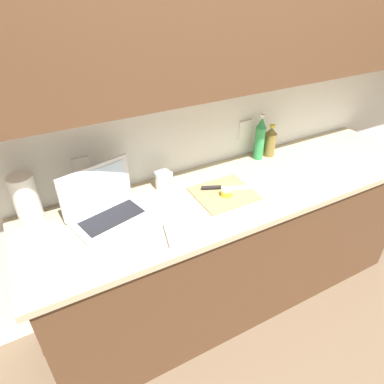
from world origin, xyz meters
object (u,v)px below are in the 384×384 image
cutting_board (224,193)px  bottle_oil_tall (260,139)px  measuring_cup (163,180)px  laptop (106,206)px  lemon_half_cut (226,193)px  bottle_green_soda (270,142)px  knife (217,188)px  paper_towel_roll (27,201)px

cutting_board → bottle_oil_tall: bottle_oil_tall is taller
measuring_cup → laptop: bearing=-163.4°
lemon_half_cut → bottle_green_soda: size_ratio=0.30×
knife → measuring_cup: (-0.26, 0.16, 0.04)m
bottle_green_soda → laptop: bearing=-173.0°
knife → measuring_cup: bearing=171.7°
laptop → measuring_cup: (0.35, 0.10, -0.01)m
measuring_cup → bottle_green_soda: bearing=2.5°
bottle_green_soda → bottle_oil_tall: bottle_oil_tall is taller
measuring_cup → paper_towel_roll: 0.69m
bottle_oil_tall → cutting_board: bearing=-149.4°
lemon_half_cut → measuring_cup: size_ratio=0.60×
knife → lemon_half_cut: lemon_half_cut is taller
lemon_half_cut → bottle_oil_tall: (0.42, 0.27, 0.11)m
laptop → cutting_board: size_ratio=1.32×
knife → measuring_cup: size_ratio=2.40×
lemon_half_cut → bottle_oil_tall: bottle_oil_tall is taller
cutting_board → measuring_cup: bearing=141.7°
laptop → paper_towel_roll: paper_towel_roll is taller
measuring_cup → bottle_oil_tall: bearing=2.8°
knife → lemon_half_cut: size_ratio=4.01×
bottle_oil_tall → measuring_cup: bearing=-177.2°
laptop → bottle_green_soda: laptop is taller
cutting_board → paper_towel_roll: size_ratio=1.20×
bottle_green_soda → bottle_oil_tall: (-0.09, -0.00, 0.04)m
laptop → lemon_half_cut: bearing=-26.6°
measuring_cup → paper_towel_roll: (-0.68, 0.02, 0.08)m
lemon_half_cut → measuring_cup: bearing=138.4°
lemon_half_cut → bottle_green_soda: 0.58m
cutting_board → lemon_half_cut: bearing=-92.6°
measuring_cup → paper_towel_roll: size_ratio=0.41×
paper_towel_roll → cutting_board: bearing=-13.5°
knife → bottle_green_soda: bottle_green_soda is taller
knife → bottle_green_soda: 0.56m
knife → paper_towel_roll: 0.97m
bottle_oil_tall → laptop: bearing=-172.4°
laptop → bottle_oil_tall: bearing=-6.8°
cutting_board → measuring_cup: (-0.27, 0.21, 0.05)m
bottle_green_soda → bottle_oil_tall: bearing=-180.0°
laptop → lemon_half_cut: size_ratio=6.52×
paper_towel_roll → measuring_cup: bearing=-1.3°
lemon_half_cut → bottle_green_soda: (0.51, 0.27, 0.07)m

